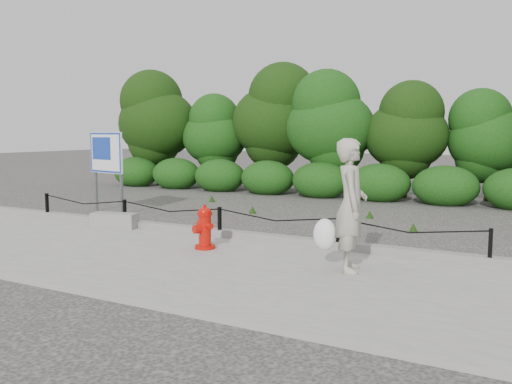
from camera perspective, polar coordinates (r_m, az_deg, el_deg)
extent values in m
plane|color=#2D2B28|center=(10.93, -3.84, -5.12)|extent=(90.00, 90.00, 0.00)
cube|color=gray|center=(9.34, -10.52, -6.94)|extent=(14.00, 4.00, 0.08)
cube|color=slate|center=(10.94, -3.70, -4.30)|extent=(14.00, 0.22, 0.14)
cube|color=black|center=(14.17, -21.13, -1.34)|extent=(0.06, 0.06, 0.60)
cube|color=black|center=(12.38, -13.65, -2.15)|extent=(0.06, 0.06, 0.60)
cube|color=black|center=(10.86, -3.85, -3.15)|extent=(0.06, 0.06, 0.60)
cube|color=black|center=(9.76, 8.63, -4.29)|extent=(0.06, 0.06, 0.60)
cube|color=black|center=(9.22, 23.43, -5.37)|extent=(0.06, 0.06, 0.60)
cylinder|color=black|center=(13.22, -17.68, -0.78)|extent=(2.50, 0.02, 0.02)
cylinder|color=black|center=(11.54, -9.09, -1.55)|extent=(2.50, 0.02, 0.02)
cylinder|color=black|center=(10.21, 2.06, -2.50)|extent=(2.50, 0.02, 0.02)
cylinder|color=black|center=(9.37, 15.86, -3.53)|extent=(2.50, 0.02, 0.02)
cylinder|color=black|center=(22.71, -10.23, 3.64)|extent=(0.18, 0.18, 2.28)
ellipsoid|color=#244A11|center=(22.69, -10.31, 7.67)|extent=(3.38, 2.92, 3.65)
cylinder|color=black|center=(21.57, -4.37, 2.92)|extent=(0.18, 0.18, 1.79)
ellipsoid|color=#244A11|center=(21.53, -4.40, 6.24)|extent=(2.64, 2.29, 2.86)
cylinder|color=black|center=(20.65, 2.06, 3.51)|extent=(0.18, 0.18, 2.31)
ellipsoid|color=#244A11|center=(20.63, 2.08, 8.00)|extent=(3.42, 2.96, 3.70)
cylinder|color=black|center=(18.91, 7.74, 2.88)|extent=(0.18, 0.18, 2.09)
ellipsoid|color=#244A11|center=(18.88, 7.81, 7.32)|extent=(3.10, 2.68, 3.35)
cylinder|color=black|center=(18.56, 15.41, 2.29)|extent=(0.18, 0.18, 1.87)
ellipsoid|color=#244A11|center=(18.52, 15.53, 6.32)|extent=(2.76, 2.39, 2.99)
cylinder|color=black|center=(18.54, 23.23, 1.77)|extent=(0.18, 0.18, 1.72)
ellipsoid|color=#244A11|center=(18.50, 23.39, 5.49)|extent=(2.54, 2.20, 2.75)
cylinder|color=#BD0E07|center=(9.83, -5.38, -5.76)|extent=(0.49, 0.49, 0.06)
cylinder|color=#BD0E07|center=(9.77, -5.40, -4.00)|extent=(0.30, 0.30, 0.55)
cylinder|color=#BD0E07|center=(9.73, -5.42, -2.27)|extent=(0.35, 0.35, 0.05)
ellipsoid|color=#BD0E07|center=(9.72, -5.42, -2.09)|extent=(0.31, 0.31, 0.18)
cylinder|color=#BD0E07|center=(9.71, -5.43, -1.53)|extent=(0.08, 0.08, 0.05)
cylinder|color=#BD0E07|center=(9.89, -5.88, -3.34)|extent=(0.14, 0.14, 0.11)
cylinder|color=#BD0E07|center=(9.63, -4.92, -3.59)|extent=(0.14, 0.14, 0.11)
cylinder|color=#BD0E07|center=(9.68, -6.23, -3.92)|extent=(0.19, 0.17, 0.15)
cylinder|color=slate|center=(9.69, -5.99, -4.40)|extent=(0.01, 0.05, 0.12)
imported|color=#A7A38F|center=(8.21, 9.96, -1.38)|extent=(0.70, 0.85, 2.00)
ellipsoid|color=white|center=(8.26, 7.26, -4.44)|extent=(0.36, 0.28, 0.48)
cube|color=gray|center=(12.27, -14.67, -2.90)|extent=(1.07, 0.58, 0.32)
cube|color=slate|center=(15.42, -16.52, 2.04)|extent=(0.07, 0.07, 2.17)
cube|color=slate|center=(14.49, -14.00, 1.85)|extent=(0.07, 0.07, 2.17)
cube|color=white|center=(14.90, -15.50, 4.02)|extent=(1.34, 0.30, 1.08)
cube|color=#15369A|center=(14.88, -15.58, 4.01)|extent=(1.30, 0.25, 1.05)
cube|color=#15369A|center=(15.01, -15.97, 4.43)|extent=(0.80, 0.16, 0.60)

